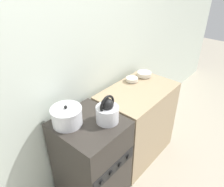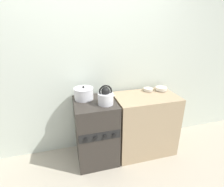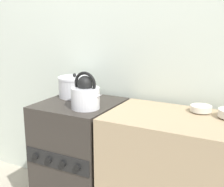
{
  "view_description": "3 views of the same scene",
  "coord_description": "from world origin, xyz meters",
  "px_view_note": "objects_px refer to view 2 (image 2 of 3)",
  "views": [
    {
      "loc": [
        -0.96,
        -0.79,
        2.03
      ],
      "look_at": [
        0.34,
        0.32,
        1.0
      ],
      "focal_mm": 35.0,
      "sensor_mm": 36.0,
      "label": 1
    },
    {
      "loc": [
        -0.33,
        -1.72,
        1.81
      ],
      "look_at": [
        0.24,
        0.31,
        0.96
      ],
      "focal_mm": 28.0,
      "sensor_mm": 36.0,
      "label": 2
    },
    {
      "loc": [
        1.21,
        -1.51,
        1.49
      ],
      "look_at": [
        0.28,
        0.26,
        0.98
      ],
      "focal_mm": 50.0,
      "sensor_mm": 36.0,
      "label": 3
    }
  ],
  "objects_px": {
    "small_ceramic_bowl": "(148,89)",
    "stove": "(96,131)",
    "kettle": "(106,97)",
    "cooking_pot": "(84,94)",
    "enamel_bowl": "(161,89)"
  },
  "relations": [
    {
      "from": "small_ceramic_bowl",
      "to": "kettle",
      "type": "bearing_deg",
      "value": -159.71
    },
    {
      "from": "small_ceramic_bowl",
      "to": "stove",
      "type": "bearing_deg",
      "value": -169.08
    },
    {
      "from": "kettle",
      "to": "cooking_pot",
      "type": "bearing_deg",
      "value": 136.83
    },
    {
      "from": "kettle",
      "to": "enamel_bowl",
      "type": "bearing_deg",
      "value": 13.97
    },
    {
      "from": "kettle",
      "to": "small_ceramic_bowl",
      "type": "height_order",
      "value": "kettle"
    },
    {
      "from": "enamel_bowl",
      "to": "small_ceramic_bowl",
      "type": "relative_size",
      "value": 1.21
    },
    {
      "from": "stove",
      "to": "small_ceramic_bowl",
      "type": "relative_size",
      "value": 6.52
    },
    {
      "from": "cooking_pot",
      "to": "enamel_bowl",
      "type": "relative_size",
      "value": 1.54
    },
    {
      "from": "stove",
      "to": "small_ceramic_bowl",
      "type": "distance_m",
      "value": 0.96
    },
    {
      "from": "kettle",
      "to": "cooking_pot",
      "type": "distance_m",
      "value": 0.33
    },
    {
      "from": "stove",
      "to": "kettle",
      "type": "relative_size",
      "value": 3.54
    },
    {
      "from": "kettle",
      "to": "small_ceramic_bowl",
      "type": "bearing_deg",
      "value": 20.29
    },
    {
      "from": "kettle",
      "to": "cooking_pot",
      "type": "relative_size",
      "value": 0.98
    },
    {
      "from": "stove",
      "to": "enamel_bowl",
      "type": "distance_m",
      "value": 1.13
    },
    {
      "from": "stove",
      "to": "enamel_bowl",
      "type": "bearing_deg",
      "value": 6.83
    }
  ]
}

